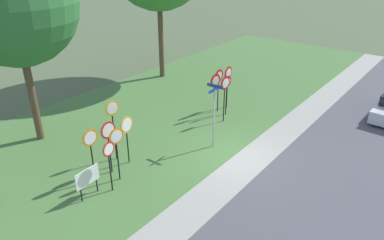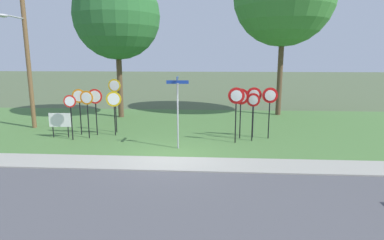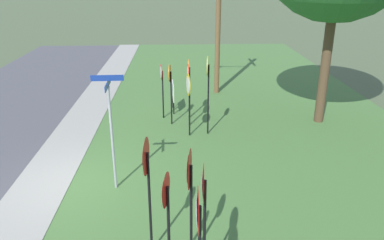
{
  "view_description": "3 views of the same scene",
  "coord_description": "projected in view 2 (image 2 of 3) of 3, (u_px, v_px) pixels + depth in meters",
  "views": [
    {
      "loc": [
        -12.46,
        -7.32,
        8.96
      ],
      "look_at": [
        0.19,
        2.59,
        1.09
      ],
      "focal_mm": 33.9,
      "sensor_mm": 36.0,
      "label": 1
    },
    {
      "loc": [
        1.77,
        -12.3,
        4.03
      ],
      "look_at": [
        0.78,
        2.57,
        1.09
      ],
      "focal_mm": 29.68,
      "sensor_mm": 36.0,
      "label": 2
    },
    {
      "loc": [
        9.43,
        3.05,
        5.6
      ],
      "look_at": [
        -0.05,
        3.43,
        1.9
      ],
      "focal_mm": 35.49,
      "sensor_mm": 36.0,
      "label": 3
    }
  ],
  "objects": [
    {
      "name": "stop_sign_far_center",
      "position": [
        95.0,
        102.0,
        16.27
      ],
      "size": [
        0.76,
        0.09,
        2.42
      ],
      "rotation": [
        0.0,
        0.0,
        0.02
      ],
      "color": "black",
      "rests_on": "grass_median"
    },
    {
      "name": "stop_sign_far_right",
      "position": [
        79.0,
        102.0,
        16.37
      ],
      "size": [
        0.72,
        0.09,
        2.4
      ],
      "rotation": [
        0.0,
        0.0,
        0.01
      ],
      "color": "black",
      "rests_on": "grass_median"
    },
    {
      "name": "yield_sign_near_left",
      "position": [
        254.0,
        100.0,
        15.71
      ],
      "size": [
        0.75,
        0.11,
        2.55
      ],
      "rotation": [
        0.0,
        0.0,
        -0.05
      ],
      "color": "black",
      "rests_on": "grass_median"
    },
    {
      "name": "utility_pole",
      "position": [
        25.0,
        47.0,
        17.36
      ],
      "size": [
        2.1,
        2.2,
        8.41
      ],
      "color": "brown",
      "rests_on": "grass_median"
    },
    {
      "name": "yield_sign_far_right",
      "position": [
        253.0,
        106.0,
        15.12
      ],
      "size": [
        0.64,
        0.15,
        2.33
      ],
      "rotation": [
        0.0,
        0.0,
        -0.19
      ],
      "color": "black",
      "rests_on": "grass_median"
    },
    {
      "name": "notice_board",
      "position": [
        60.0,
        121.0,
        15.97
      ],
      "size": [
        1.1,
        0.09,
        1.25
      ],
      "rotation": [
        0.0,
        0.0,
        0.05
      ],
      "color": "black",
      "rests_on": "grass_median"
    },
    {
      "name": "stop_sign_near_right",
      "position": [
        70.0,
        108.0,
        15.36
      ],
      "size": [
        0.6,
        0.12,
        2.22
      ],
      "rotation": [
        0.0,
        0.0,
        0.12
      ],
      "color": "black",
      "rests_on": "grass_median"
    },
    {
      "name": "ground_plane",
      "position": [
        169.0,
        158.0,
        12.94
      ],
      "size": [
        160.0,
        160.0,
        0.0
      ],
      "primitive_type": "plane",
      "color": "#4C5B3D"
    },
    {
      "name": "stop_sign_far_left",
      "position": [
        114.0,
        104.0,
        16.2
      ],
      "size": [
        0.77,
        0.13,
        2.3
      ],
      "rotation": [
        0.0,
        0.0,
        0.13
      ],
      "color": "black",
      "rests_on": "grass_median"
    },
    {
      "name": "oak_tree_left",
      "position": [
        117.0,
        16.0,
        20.45
      ],
      "size": [
        5.58,
        5.58,
        9.42
      ],
      "color": "brown",
      "rests_on": "grass_median"
    },
    {
      "name": "stop_sign_center_tall",
      "position": [
        115.0,
        94.0,
        16.79
      ],
      "size": [
        0.69,
        0.12,
        2.88
      ],
      "rotation": [
        0.0,
        0.0,
        -0.11
      ],
      "color": "black",
      "rests_on": "grass_median"
    },
    {
      "name": "street_name_post",
      "position": [
        178.0,
        107.0,
        13.84
      ],
      "size": [
        0.96,
        0.82,
        3.2
      ],
      "rotation": [
        0.0,
        0.0,
        0.03
      ],
      "color": "#9EA0A8",
      "rests_on": "grass_median"
    },
    {
      "name": "sidewalk_strip",
      "position": [
        166.0,
        164.0,
        12.15
      ],
      "size": [
        44.0,
        1.6,
        0.06
      ],
      "primitive_type": "cube",
      "color": "#99968C",
      "rests_on": "ground_plane"
    },
    {
      "name": "yield_sign_center",
      "position": [
        241.0,
        101.0,
        15.55
      ],
      "size": [
        0.79,
        0.14,
        2.51
      ],
      "rotation": [
        0.0,
        0.0,
        -0.14
      ],
      "color": "black",
      "rests_on": "grass_median"
    },
    {
      "name": "yield_sign_far_left",
      "position": [
        270.0,
        101.0,
        15.53
      ],
      "size": [
        0.77,
        0.1,
        2.56
      ],
      "rotation": [
        0.0,
        0.0,
        -0.02
      ],
      "color": "black",
      "rests_on": "grass_median"
    },
    {
      "name": "yield_sign_near_right",
      "position": [
        236.0,
        102.0,
        14.74
      ],
      "size": [
        0.77,
        0.12,
        2.64
      ],
      "rotation": [
        0.0,
        0.0,
        -0.09
      ],
      "color": "black",
      "rests_on": "grass_median"
    },
    {
      "name": "stop_sign_near_left",
      "position": [
        87.0,
        104.0,
        15.62
      ],
      "size": [
        0.68,
        0.11,
        2.4
      ],
      "rotation": [
        0.0,
        0.0,
        -0.09
      ],
      "color": "black",
      "rests_on": "grass_median"
    },
    {
      "name": "grass_median",
      "position": [
        183.0,
        126.0,
        18.81
      ],
      "size": [
        44.0,
        12.0,
        0.04
      ],
      "primitive_type": "cube",
      "color": "#477038",
      "rests_on": "ground_plane"
    },
    {
      "name": "road_asphalt",
      "position": [
        143.0,
        215.0,
        8.24
      ],
      "size": [
        44.0,
        6.4,
        0.01
      ],
      "primitive_type": "cube",
      "color": "#4C4C51",
      "rests_on": "ground_plane"
    }
  ]
}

